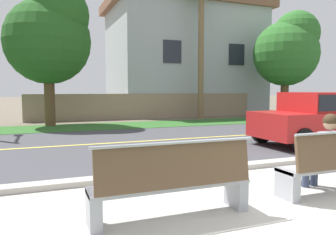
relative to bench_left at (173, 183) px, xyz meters
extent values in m
plane|color=#665B4C|center=(1.40, 7.56, -0.47)|extent=(140.00, 140.00, 0.00)
cube|color=#B7B2A8|center=(1.40, -0.04, -0.46)|extent=(44.00, 3.60, 0.01)
cube|color=#ADA89E|center=(1.40, 1.91, -0.41)|extent=(44.00, 0.30, 0.11)
cube|color=#424247|center=(1.40, 6.06, -0.46)|extent=(52.00, 8.00, 0.01)
cube|color=#E0CC4C|center=(1.40, 6.06, -0.46)|extent=(48.00, 0.14, 0.01)
cube|color=#2D6026|center=(1.40, 10.74, -0.46)|extent=(48.00, 2.80, 0.02)
cube|color=#9EA0A8|center=(-0.96, 0.07, -0.24)|extent=(0.14, 0.40, 0.45)
cube|color=#9EA0A8|center=(0.96, 0.07, -0.24)|extent=(0.14, 0.40, 0.45)
cube|color=#9EA0A8|center=(0.00, 0.07, -0.04)|extent=(2.05, 0.44, 0.05)
cube|color=brown|center=(0.00, -0.12, 0.24)|extent=(1.97, 0.12, 0.52)
cylinder|color=#9EA0A8|center=(0.00, -0.13, 0.52)|extent=(2.05, 0.04, 0.04)
cube|color=#9EA0A8|center=(1.83, 0.07, -0.24)|extent=(0.14, 0.40, 0.45)
cube|color=#9EA0A8|center=(2.79, 0.07, -0.04)|extent=(2.05, 0.44, 0.05)
cylinder|color=#333D56|center=(2.55, 0.26, 0.04)|extent=(0.15, 0.42, 0.15)
cylinder|color=#333D56|center=(2.73, 0.26, 0.04)|extent=(0.15, 0.42, 0.15)
cylinder|color=#333D56|center=(2.55, 0.45, -0.25)|extent=(0.12, 0.12, 0.43)
cube|color=black|center=(2.55, 0.53, -0.43)|extent=(0.09, 0.24, 0.07)
cylinder|color=#333D56|center=(2.73, 0.45, -0.25)|extent=(0.12, 0.12, 0.43)
cube|color=black|center=(2.73, 0.53, -0.43)|extent=(0.09, 0.24, 0.07)
cube|color=gray|center=(2.64, 0.07, 0.24)|extent=(0.34, 0.20, 0.52)
cylinder|color=gray|center=(2.43, 0.09, 0.26)|extent=(0.09, 0.09, 0.46)
sphere|color=tan|center=(2.64, 0.08, 0.63)|extent=(0.21, 0.21, 0.21)
sphere|color=#382819|center=(2.64, 0.08, 0.67)|extent=(0.22, 0.22, 0.22)
cube|color=red|center=(6.36, 3.66, 0.15)|extent=(4.30, 1.76, 0.72)
cube|color=red|center=(6.36, 3.66, 0.77)|extent=(2.24, 1.58, 0.60)
cube|color=black|center=(6.36, 3.66, 0.79)|extent=(2.15, 1.62, 0.43)
cylinder|color=black|center=(4.76, 2.82, -0.15)|extent=(0.64, 0.18, 0.64)
cylinder|color=black|center=(4.76, 4.50, -0.15)|extent=(0.64, 0.18, 0.64)
cylinder|color=brown|center=(-1.11, 11.80, 0.70)|extent=(0.45, 0.45, 2.33)
sphere|color=#23561E|center=(-1.11, 11.80, 3.26)|extent=(3.72, 3.72, 3.72)
sphere|color=#23561E|center=(-0.64, 11.52, 4.37)|extent=(2.60, 2.60, 2.60)
cylinder|color=brown|center=(11.65, 11.51, 0.68)|extent=(0.45, 0.45, 2.29)
sphere|color=#2D6B28|center=(11.65, 11.51, 3.20)|extent=(3.67, 3.67, 3.67)
sphere|color=#2D6B28|center=(12.11, 11.24, 4.30)|extent=(2.57, 2.57, 2.57)
cylinder|color=brown|center=(6.95, 12.91, 3.13)|extent=(0.32, 0.32, 7.19)
cube|color=gray|center=(4.16, 13.92, 0.23)|extent=(13.00, 0.36, 1.40)
cube|color=#A3ADB2|center=(7.77, 17.12, 2.97)|extent=(9.54, 6.40, 6.88)
cube|color=brown|center=(7.77, 17.12, 6.71)|extent=(10.30, 6.91, 0.60)
cube|color=#232833|center=(5.63, 13.89, 3.32)|extent=(1.10, 0.06, 1.30)
cube|color=#232833|center=(9.92, 13.89, 3.32)|extent=(1.10, 0.06, 1.30)
camera|label=1|loc=(-1.49, -3.65, 1.15)|focal=34.97mm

